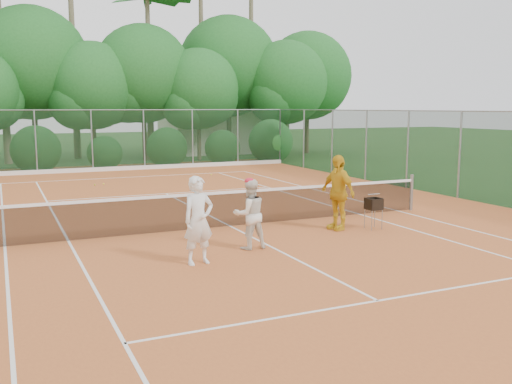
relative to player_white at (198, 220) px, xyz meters
The scene contains 14 objects.
ground 3.74m from the player_white, 57.83° to the left, with size 120.00×120.00×0.00m, color #1C4017.
clay_court 3.74m from the player_white, 57.83° to the left, with size 18.00×36.00×0.02m, color #BB5F2B.
club_building 29.20m from the player_white, 68.01° to the left, with size 8.00×5.00×3.00m, color beige.
tennis_net 3.65m from the player_white, 57.83° to the left, with size 11.97×0.10×1.10m.
player_white is the anchor object (origin of this frame).
player_center_grp 1.61m from the player_white, 26.75° to the left, with size 0.76×0.59×1.59m.
player_yellow 4.62m from the player_white, 21.03° to the left, with size 1.13×0.47×1.93m, color gold.
ball_hopper 5.35m from the player_white, 14.11° to the left, with size 0.35×0.35×0.81m.
stray_ball_a 12.93m from the player_white, 88.76° to the left, with size 0.07×0.07×0.07m, color #E7F037.
stray_ball_b 12.79m from the player_white, 90.42° to the left, with size 0.07×0.07×0.07m, color gold.
stray_ball_c 15.14m from the player_white, 69.15° to the left, with size 0.07×0.07×0.07m, color yellow.
court_markings 3.74m from the player_white, 57.83° to the left, with size 11.03×23.83×0.01m.
fence_back 18.18m from the player_white, 83.90° to the left, with size 18.07×0.07×3.00m.
tropical_treeline 23.91m from the player_white, 81.78° to the left, with size 32.10×8.49×15.03m.
Camera 1 is at (-5.49, -13.70, 3.14)m, focal length 40.00 mm.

